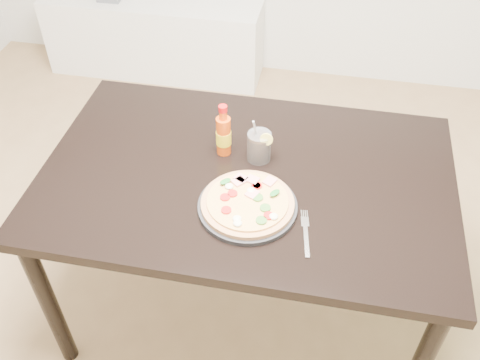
% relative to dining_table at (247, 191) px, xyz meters
% --- Properties ---
extents(dining_table, '(1.40, 0.90, 0.75)m').
position_rel_dining_table_xyz_m(dining_table, '(0.00, 0.00, 0.00)').
color(dining_table, black).
rests_on(dining_table, ground).
extents(plate, '(0.32, 0.32, 0.02)m').
position_rel_dining_table_xyz_m(plate, '(0.03, -0.16, 0.09)').
color(plate, black).
rests_on(plate, dining_table).
extents(pizza, '(0.30, 0.30, 0.03)m').
position_rel_dining_table_xyz_m(pizza, '(0.03, -0.16, 0.11)').
color(pizza, tan).
rests_on(pizza, plate).
extents(hot_sauce_bottle, '(0.06, 0.06, 0.20)m').
position_rel_dining_table_xyz_m(hot_sauce_bottle, '(-0.10, 0.09, 0.16)').
color(hot_sauce_bottle, '#D3460C').
rests_on(hot_sauce_bottle, dining_table).
extents(cola_cup, '(0.09, 0.08, 0.17)m').
position_rel_dining_table_xyz_m(cola_cup, '(0.03, 0.08, 0.13)').
color(cola_cup, black).
rests_on(cola_cup, dining_table).
extents(fork, '(0.05, 0.19, 0.00)m').
position_rel_dining_table_xyz_m(fork, '(0.22, -0.23, 0.09)').
color(fork, silver).
rests_on(fork, dining_table).
extents(media_console, '(1.40, 0.34, 0.50)m').
position_rel_dining_table_xyz_m(media_console, '(-0.93, 1.71, -0.42)').
color(media_console, white).
rests_on(media_console, ground).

